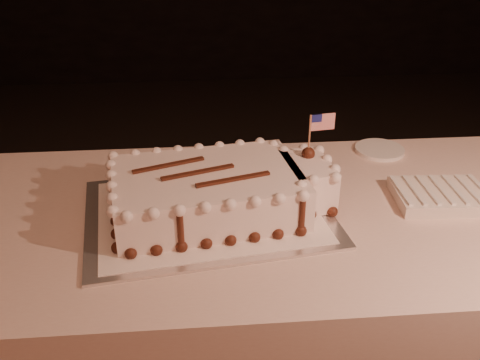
{
  "coord_description": "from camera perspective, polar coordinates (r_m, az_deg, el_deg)",
  "views": [
    {
      "loc": [
        -0.18,
        -0.54,
        1.46
      ],
      "look_at": [
        -0.08,
        0.59,
        0.84
      ],
      "focal_mm": 40.0,
      "sensor_mm": 36.0,
      "label": 1
    }
  ],
  "objects": [
    {
      "name": "doily",
      "position": [
        1.34,
        -3.42,
        -3.32
      ],
      "size": [
        0.59,
        0.48,
        0.0
      ],
      "primitive_type": "cube",
      "rotation": [
        0.0,
        0.0,
        0.14
      ],
      "color": "white",
      "rests_on": "cake_board"
    },
    {
      "name": "cake_board",
      "position": [
        1.34,
        -3.41,
        -3.5
      ],
      "size": [
        0.66,
        0.53,
        0.01
      ],
      "primitive_type": "cube",
      "rotation": [
        0.0,
        0.0,
        0.14
      ],
      "color": "silver",
      "rests_on": "banquet_table"
    },
    {
      "name": "side_plate",
      "position": [
        1.71,
        14.67,
        3.14
      ],
      "size": [
        0.15,
        0.15,
        0.01
      ],
      "primitive_type": "cylinder",
      "color": "white",
      "rests_on": "banquet_table"
    },
    {
      "name": "sheet_cake",
      "position": [
        1.32,
        -2.12,
        -1.13
      ],
      "size": [
        0.58,
        0.38,
        0.22
      ],
      "color": "white",
      "rests_on": "doily"
    },
    {
      "name": "napkin_stack",
      "position": [
        1.48,
        20.59,
        -1.56
      ],
      "size": [
        0.24,
        0.18,
        0.04
      ],
      "color": "silver",
      "rests_on": "banquet_table"
    },
    {
      "name": "banquet_table",
      "position": [
        1.59,
        3.04,
        -14.8
      ],
      "size": [
        2.4,
        0.8,
        0.75
      ],
      "primitive_type": "cube",
      "color": "beige",
      "rests_on": "ground"
    }
  ]
}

